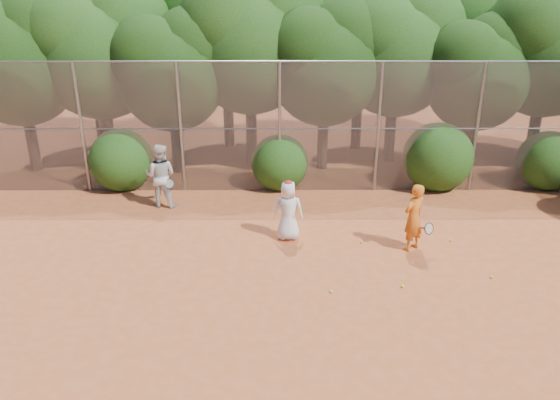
{
  "coord_description": "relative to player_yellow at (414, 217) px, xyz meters",
  "views": [
    {
      "loc": [
        -1.04,
        -10.11,
        6.3
      ],
      "look_at": [
        -1.0,
        2.5,
        1.1
      ],
      "focal_mm": 35.0,
      "sensor_mm": 36.0,
      "label": 1
    }
  ],
  "objects": [
    {
      "name": "tree_9",
      "position": [
        -10.19,
        8.87,
        3.48
      ],
      "size": [
        4.83,
        4.2,
        6.62
      ],
      "color": "black",
      "rests_on": "ground"
    },
    {
      "name": "ball_1",
      "position": [
        1.11,
        0.37,
        -0.82
      ],
      "size": [
        0.07,
        0.07,
        0.07
      ],
      "primitive_type": "sphere",
      "color": "#BFE82A",
      "rests_on": "ground"
    },
    {
      "name": "tree_11",
      "position": [
        -0.19,
        8.67,
        3.31
      ],
      "size": [
        4.64,
        4.03,
        6.35
      ],
      "color": "black",
      "rests_on": "ground"
    },
    {
      "name": "tree_12",
      "position": [
        4.32,
        9.28,
        3.66
      ],
      "size": [
        5.02,
        4.37,
        6.88
      ],
      "color": "black",
      "rests_on": "ground"
    },
    {
      "name": "fence_back",
      "position": [
        -2.37,
        4.03,
        1.2
      ],
      "size": [
        20.05,
        0.09,
        4.03
      ],
      "color": "gray",
      "rests_on": "ground"
    },
    {
      "name": "bush_1",
      "position": [
        -3.25,
        4.33,
        0.04
      ],
      "size": [
        1.8,
        1.8,
        1.8
      ],
      "primitive_type": "sphere",
      "color": "#193F0F",
      "rests_on": "ground"
    },
    {
      "name": "ground",
      "position": [
        -2.25,
        -1.97,
        -0.86
      ],
      "size": [
        80.0,
        80.0,
        0.0
      ],
      "primitive_type": "plane",
      "color": "#AB4E26",
      "rests_on": "ground"
    },
    {
      "name": "ball_3",
      "position": [
        1.49,
        -1.44,
        -0.82
      ],
      "size": [
        0.07,
        0.07,
        0.07
      ],
      "primitive_type": "sphere",
      "color": "#BFE82A",
      "rests_on": "ground"
    },
    {
      "name": "tree_0",
      "position": [
        -11.69,
        6.07,
        3.08
      ],
      "size": [
        4.38,
        3.81,
        6.0
      ],
      "color": "black",
      "rests_on": "ground"
    },
    {
      "name": "tree_4",
      "position": [
        -1.69,
        6.27,
        2.9
      ],
      "size": [
        4.19,
        3.64,
        5.73
      ],
      "color": "black",
      "rests_on": "ground"
    },
    {
      "name": "tree_7",
      "position": [
        5.81,
        6.67,
        3.42
      ],
      "size": [
        4.77,
        4.14,
        6.53
      ],
      "color": "black",
      "rests_on": "ground"
    },
    {
      "name": "ball_5",
      "position": [
        0.65,
        0.88,
        -0.82
      ],
      "size": [
        0.07,
        0.07,
        0.07
      ],
      "primitive_type": "sphere",
      "color": "#BFE82A",
      "rests_on": "ground"
    },
    {
      "name": "ball_2",
      "position": [
        -0.59,
        -1.83,
        -0.82
      ],
      "size": [
        0.07,
        0.07,
        0.07
      ],
      "primitive_type": "sphere",
      "color": "#BFE82A",
      "rests_on": "ground"
    },
    {
      "name": "tree_6",
      "position": [
        3.3,
        6.07,
        2.61
      ],
      "size": [
        3.86,
        3.36,
        5.29
      ],
      "color": "black",
      "rests_on": "ground"
    },
    {
      "name": "ball_0",
      "position": [
        -1.18,
        0.31,
        -0.82
      ],
      "size": [
        0.07,
        0.07,
        0.07
      ],
      "primitive_type": "sphere",
      "color": "#BFE82A",
      "rests_on": "ground"
    },
    {
      "name": "bush_0",
      "position": [
        -8.25,
        4.33,
        0.14
      ],
      "size": [
        2.0,
        2.0,
        2.0
      ],
      "primitive_type": "sphere",
      "color": "#193F0F",
      "rests_on": "ground"
    },
    {
      "name": "player_white",
      "position": [
        -6.7,
        2.8,
        0.08
      ],
      "size": [
        1.01,
        0.84,
        1.87
      ],
      "rotation": [
        0.0,
        0.0,
        2.99
      ],
      "color": "silver",
      "rests_on": "ground"
    },
    {
      "name": "player_teen",
      "position": [
        -3.04,
        0.59,
        -0.06
      ],
      "size": [
        0.78,
        0.51,
        1.6
      ],
      "rotation": [
        0.0,
        0.0,
        3.13
      ],
      "color": "white",
      "rests_on": "ground"
    },
    {
      "name": "player_yellow",
      "position": [
        0.0,
        0.0,
        0.0
      ],
      "size": [
        0.88,
        0.71,
        1.71
      ],
      "rotation": [
        0.0,
        0.0,
        3.82
      ],
      "color": "orange",
      "rests_on": "ground"
    },
    {
      "name": "tree_10",
      "position": [
        -5.18,
        9.08,
        3.77
      ],
      "size": [
        5.15,
        4.48,
        7.06
      ],
      "color": "black",
      "rests_on": "ground"
    },
    {
      "name": "tree_2",
      "position": [
        -6.7,
        5.87,
        2.73
      ],
      "size": [
        3.99,
        3.47,
        5.47
      ],
      "color": "black",
      "rests_on": "ground"
    },
    {
      "name": "tree_5",
      "position": [
        0.81,
        7.07,
        3.19
      ],
      "size": [
        4.51,
        3.92,
        6.17
      ],
      "color": "black",
      "rests_on": "ground"
    },
    {
      "name": "ball_4",
      "position": [
        -2.16,
        -2.03,
        -0.82
      ],
      "size": [
        0.07,
        0.07,
        0.07
      ],
      "primitive_type": "sphere",
      "color": "#BFE82A",
      "rests_on": "ground"
    },
    {
      "name": "tree_3",
      "position": [
        -4.18,
        6.87,
        3.54
      ],
      "size": [
        4.89,
        4.26,
        6.7
      ],
      "color": "black",
      "rests_on": "ground"
    },
    {
      "name": "tree_1",
      "position": [
        -9.19,
        6.57,
        3.31
      ],
      "size": [
        4.64,
        4.03,
        6.35
      ],
      "color": "black",
      "rests_on": "ground"
    },
    {
      "name": "bush_3",
      "position": [
        5.25,
        4.33,
        0.09
      ],
      "size": [
        1.9,
        1.9,
        1.9
      ],
      "primitive_type": "sphere",
      "color": "#193F0F",
      "rests_on": "ground"
    },
    {
      "name": "bush_2",
      "position": [
        1.75,
        4.33,
        0.24
      ],
      "size": [
        2.2,
        2.2,
        2.2
      ],
      "primitive_type": "sphere",
      "color": "#193F0F",
      "rests_on": "ground"
    }
  ]
}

